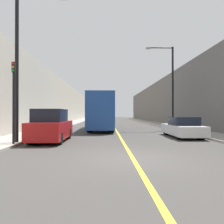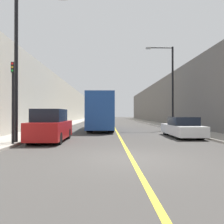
% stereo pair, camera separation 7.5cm
% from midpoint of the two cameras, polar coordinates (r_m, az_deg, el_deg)
% --- Properties ---
extents(ground_plane, '(200.00, 200.00, 0.00)m').
position_cam_midpoint_polar(ground_plane, '(8.47, 5.36, -12.00)').
color(ground_plane, '#3F3D3A').
extents(sidewalk_left, '(2.61, 72.00, 0.12)m').
position_cam_midpoint_polar(sidewalk_left, '(38.74, -10.27, -2.82)').
color(sidewalk_left, '#9E998E').
rests_on(sidewalk_left, ground).
extents(sidewalk_right, '(2.61, 72.00, 0.12)m').
position_cam_midpoint_polar(sidewalk_right, '(39.08, 10.35, -2.80)').
color(sidewalk_right, '#9E998E').
rests_on(sidewalk_right, ground).
extents(building_row_left, '(4.00, 72.00, 7.37)m').
position_cam_midpoint_polar(building_row_left, '(39.40, -15.02, 2.50)').
color(building_row_left, '#B7B2A3').
rests_on(building_row_left, ground).
extents(building_row_right, '(4.00, 72.00, 7.55)m').
position_cam_midpoint_polar(building_row_right, '(39.90, 15.00, 2.60)').
color(building_row_right, '#66605B').
rests_on(building_row_right, ground).
extents(road_center_line, '(0.16, 72.00, 0.01)m').
position_cam_midpoint_polar(road_center_line, '(38.29, 0.09, -2.94)').
color(road_center_line, gold).
rests_on(road_center_line, ground).
extents(bus, '(2.46, 10.39, 3.59)m').
position_cam_midpoint_polar(bus, '(22.88, -2.72, 0.12)').
color(bus, '#1E4793').
rests_on(bus, ground).
extents(parked_suv_left, '(1.86, 4.52, 1.97)m').
position_cam_midpoint_polar(parked_suv_left, '(13.78, -15.61, -3.70)').
color(parked_suv_left, maroon).
rests_on(parked_suv_left, ground).
extents(car_right_near, '(1.86, 4.79, 1.45)m').
position_cam_midpoint_polar(car_right_near, '(16.58, 17.98, -3.98)').
color(car_right_near, silver).
rests_on(car_right_near, ground).
extents(street_lamp_left, '(2.91, 0.24, 8.19)m').
position_cam_midpoint_polar(street_lamp_left, '(13.41, -22.58, 12.97)').
color(street_lamp_left, black).
rests_on(street_lamp_left, sidewalk_left).
extents(street_lamp_right, '(2.91, 0.24, 8.56)m').
position_cam_midpoint_polar(street_lamp_right, '(23.80, 15.08, 7.55)').
color(street_lamp_right, black).
rests_on(street_lamp_right, sidewalk_right).
extents(traffic_light, '(0.16, 0.18, 4.28)m').
position_cam_midpoint_polar(traffic_light, '(12.53, -24.32, 3.04)').
color(traffic_light, black).
rests_on(traffic_light, sidewalk_left).
extents(pedestrian, '(0.37, 0.23, 1.67)m').
position_cam_midpoint_polar(pedestrian, '(17.70, -19.11, -2.69)').
color(pedestrian, '#2D2D33').
rests_on(pedestrian, sidewalk_left).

